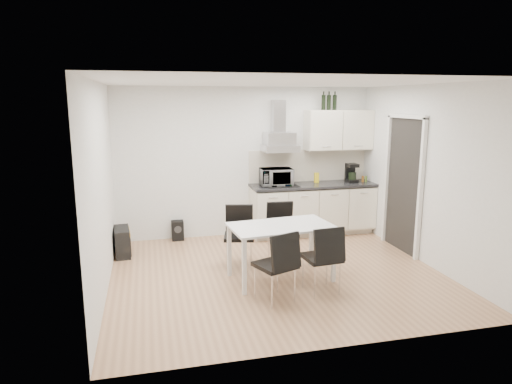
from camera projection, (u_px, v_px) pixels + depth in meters
ground at (277, 274)px, 6.36m from camera, size 4.50×4.50×0.00m
wall_back at (246, 162)px, 8.00m from camera, size 4.50×0.10×2.60m
wall_front at (338, 219)px, 4.19m from camera, size 4.50×0.10×2.60m
wall_left at (101, 190)px, 5.58m from camera, size 0.10×4.00×2.60m
wall_right at (427, 176)px, 6.61m from camera, size 0.10×4.00×2.60m
ceiling at (279, 82)px, 5.84m from camera, size 4.50×4.50×0.00m
doorway at (402, 186)px, 7.18m from camera, size 0.08×1.04×2.10m
kitchenette at (314, 188)px, 8.11m from camera, size 2.22×0.64×2.52m
dining_table at (281, 231)px, 6.05m from camera, size 1.41×0.90×0.75m
chair_far_left at (239, 237)px, 6.56m from camera, size 0.54×0.58×0.88m
chair_far_right at (282, 233)px, 6.74m from camera, size 0.47×0.53×0.88m
chair_near_left at (275, 266)px, 5.42m from camera, size 0.59×0.63×0.88m
chair_near_right at (321, 258)px, 5.68m from camera, size 0.49×0.54×0.88m
guitar_amp at (122, 242)px, 7.06m from camera, size 0.27×0.54×0.44m
floor_speaker at (178, 230)px, 7.85m from camera, size 0.20×0.18×0.34m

